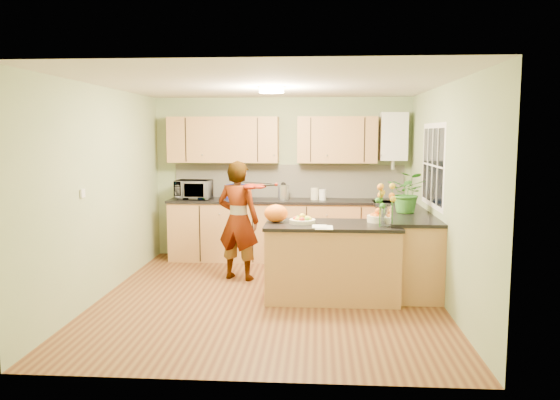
{
  "coord_description": "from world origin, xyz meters",
  "views": [
    {
      "loc": [
        0.56,
        -6.32,
        1.94
      ],
      "look_at": [
        0.09,
        0.5,
        1.11
      ],
      "focal_mm": 35.0,
      "sensor_mm": 36.0,
      "label": 1
    }
  ],
  "objects": [
    {
      "name": "upper_cabinets",
      "position": [
        -0.18,
        2.08,
        1.85
      ],
      "size": [
        3.2,
        0.34,
        0.7
      ],
      "color": "#C0824D",
      "rests_on": "wall_back"
    },
    {
      "name": "light_switch",
      "position": [
        -1.99,
        -0.6,
        1.3
      ],
      "size": [
        0.02,
        0.09,
        0.09
      ],
      "primitive_type": "cube",
      "color": "white",
      "rests_on": "wall_left"
    },
    {
      "name": "fruit_dish",
      "position": [
        0.38,
        0.01,
        0.94
      ],
      "size": [
        0.31,
        0.31,
        0.11
      ],
      "color": "beige",
      "rests_on": "peninsula_island"
    },
    {
      "name": "flower_vase",
      "position": [
        1.33,
        -0.17,
        1.25
      ],
      "size": [
        0.28,
        0.28,
        0.52
      ],
      "rotation": [
        0.0,
        0.0,
        0.06
      ],
      "color": "silver",
      "rests_on": "peninsula_island"
    },
    {
      "name": "kettle",
      "position": [
        0.04,
        1.95,
        1.07
      ],
      "size": [
        0.17,
        0.17,
        0.31
      ],
      "rotation": [
        0.0,
        0.0,
        0.01
      ],
      "color": "silver",
      "rests_on": "back_counter"
    },
    {
      "name": "window_right",
      "position": [
        1.99,
        0.6,
        1.55
      ],
      "size": [
        0.01,
        1.3,
        1.05
      ],
      "color": "white",
      "rests_on": "wall_right"
    },
    {
      "name": "wall_front",
      "position": [
        0.0,
        -2.25,
        1.25
      ],
      "size": [
        4.0,
        0.02,
        2.5
      ],
      "primitive_type": "cube",
      "color": "#8CA676",
      "rests_on": "floor"
    },
    {
      "name": "ceiling_lamp",
      "position": [
        0.0,
        0.3,
        2.46
      ],
      "size": [
        0.3,
        0.3,
        0.07
      ],
      "color": "#FFEABF",
      "rests_on": "ceiling"
    },
    {
      "name": "blue_box",
      "position": [
        -0.67,
        1.95,
        1.06
      ],
      "size": [
        0.35,
        0.3,
        0.23
      ],
      "primitive_type": "cube",
      "rotation": [
        0.0,
        0.0,
        -0.38
      ],
      "color": "navy",
      "rests_on": "back_counter"
    },
    {
      "name": "back_counter",
      "position": [
        0.1,
        1.95,
        0.47
      ],
      "size": [
        3.64,
        0.62,
        0.94
      ],
      "color": "#C0824D",
      "rests_on": "floor"
    },
    {
      "name": "violinist",
      "position": [
        -0.49,
        0.79,
        0.8
      ],
      "size": [
        0.67,
        0.54,
        1.59
      ],
      "primitive_type": "imported",
      "rotation": [
        0.0,
        0.0,
        2.84
      ],
      "color": "#D99B85",
      "rests_on": "floor"
    },
    {
      "name": "potted_plant",
      "position": [
        1.7,
        0.64,
        1.2
      ],
      "size": [
        0.6,
        0.56,
        0.53
      ],
      "primitive_type": "imported",
      "rotation": [
        0.0,
        0.0,
        -0.39
      ],
      "color": "#367D29",
      "rests_on": "right_counter"
    },
    {
      "name": "jar_white",
      "position": [
        0.64,
        1.93,
        1.02
      ],
      "size": [
        0.14,
        0.14,
        0.16
      ],
      "primitive_type": "cylinder",
      "rotation": [
        0.0,
        0.0,
        -0.38
      ],
      "color": "white",
      "rests_on": "back_counter"
    },
    {
      "name": "floor",
      "position": [
        0.0,
        0.0,
        0.0
      ],
      "size": [
        4.5,
        4.5,
        0.0
      ],
      "primitive_type": "plane",
      "color": "#592E19",
      "rests_on": "ground"
    },
    {
      "name": "splashback",
      "position": [
        0.1,
        2.23,
        1.2
      ],
      "size": [
        3.6,
        0.02,
        0.52
      ],
      "primitive_type": "cube",
      "color": "beige",
      "rests_on": "back_counter"
    },
    {
      "name": "orange_bag",
      "position": [
        0.07,
        0.06,
        1.0
      ],
      "size": [
        0.3,
        0.26,
        0.21
      ],
      "primitive_type": "ellipsoid",
      "rotation": [
        0.0,
        0.0,
        -0.07
      ],
      "color": "orange",
      "rests_on": "peninsula_island"
    },
    {
      "name": "microwave",
      "position": [
        -1.35,
        1.92,
        1.09
      ],
      "size": [
        0.55,
        0.4,
        0.29
      ],
      "primitive_type": "imported",
      "rotation": [
        0.0,
        0.0,
        -0.08
      ],
      "color": "white",
      "rests_on": "back_counter"
    },
    {
      "name": "peninsula_island",
      "position": [
        0.73,
        0.01,
        0.45
      ],
      "size": [
        1.57,
        0.8,
        0.9
      ],
      "color": "#C0824D",
      "rests_on": "floor"
    },
    {
      "name": "wall_back",
      "position": [
        0.0,
        2.25,
        1.25
      ],
      "size": [
        4.0,
        0.02,
        2.5
      ],
      "primitive_type": "cube",
      "color": "#8CA676",
      "rests_on": "floor"
    },
    {
      "name": "papers",
      "position": [
        0.63,
        -0.29,
        0.9
      ],
      "size": [
        0.2,
        0.27,
        0.01
      ],
      "primitive_type": "cube",
      "color": "white",
      "rests_on": "peninsula_island"
    },
    {
      "name": "wall_left",
      "position": [
        -2.0,
        0.0,
        1.25
      ],
      "size": [
        0.02,
        4.5,
        2.5
      ],
      "primitive_type": "cube",
      "color": "#8CA676",
      "rests_on": "floor"
    },
    {
      "name": "jar_cream",
      "position": [
        0.51,
        1.96,
        1.03
      ],
      "size": [
        0.14,
        0.14,
        0.18
      ],
      "primitive_type": "cylinder",
      "rotation": [
        0.0,
        0.0,
        0.24
      ],
      "color": "beige",
      "rests_on": "back_counter"
    },
    {
      "name": "violin",
      "position": [
        -0.29,
        0.57,
        1.27
      ],
      "size": [
        0.61,
        0.53,
        0.15
      ],
      "primitive_type": null,
      "rotation": [
        0.17,
        0.0,
        -0.61
      ],
      "color": "#4F0C04",
      "rests_on": "violinist"
    },
    {
      "name": "boiler",
      "position": [
        1.7,
        2.09,
        1.9
      ],
      "size": [
        0.4,
        0.3,
        0.86
      ],
      "color": "white",
      "rests_on": "wall_back"
    },
    {
      "name": "right_counter",
      "position": [
        1.7,
        0.85,
        0.47
      ],
      "size": [
        0.62,
        2.24,
        0.94
      ],
      "color": "#C0824D",
      "rests_on": "floor"
    },
    {
      "name": "orange_bowl",
      "position": [
        1.28,
        0.16,
        0.96
      ],
      "size": [
        0.27,
        0.27,
        0.16
      ],
      "color": "beige",
      "rests_on": "peninsula_island"
    },
    {
      "name": "ceiling",
      "position": [
        0.0,
        0.0,
        2.5
      ],
      "size": [
        4.0,
        4.5,
        0.02
      ],
      "primitive_type": "cube",
      "color": "silver",
      "rests_on": "wall_back"
    },
    {
      "name": "wall_right",
      "position": [
        2.0,
        0.0,
        1.25
      ],
      "size": [
        0.02,
        4.5,
        2.5
      ],
      "primitive_type": "cube",
      "color": "#8CA676",
      "rests_on": "floor"
    }
  ]
}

